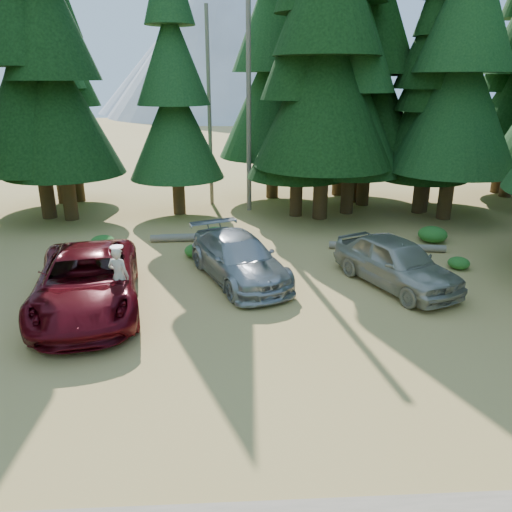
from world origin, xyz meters
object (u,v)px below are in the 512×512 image
object	(u,v)px
log_left	(202,238)
silver_minivan_right	(396,262)
red_pickup	(87,281)
silver_minivan_center	(239,258)
frisbee_player	(119,276)
log_mid	(195,236)
log_right	(387,247)

from	to	relation	value
log_left	silver_minivan_right	bearing A→B (deg)	-38.43
red_pickup	silver_minivan_center	distance (m)	5.02
log_left	frisbee_player	bearing A→B (deg)	-106.14
red_pickup	frisbee_player	world-z (taller)	frisbee_player
log_mid	log_right	size ratio (longest dim) A/B	0.65
red_pickup	log_right	bearing A→B (deg)	14.14
silver_minivan_right	log_right	size ratio (longest dim) A/B	1.05
log_right	red_pickup	bearing A→B (deg)	-145.64
log_left	log_mid	bearing A→B (deg)	132.39
silver_minivan_center	silver_minivan_right	xyz separation A→B (m)	(5.20, -0.80, 0.06)
red_pickup	silver_minivan_right	world-z (taller)	red_pickup
frisbee_player	log_right	size ratio (longest dim) A/B	0.38
frisbee_player	log_mid	world-z (taller)	frisbee_player
log_mid	silver_minivan_center	bearing A→B (deg)	-71.17
log_mid	log_right	world-z (taller)	log_right
silver_minivan_center	silver_minivan_right	bearing A→B (deg)	-30.59
log_right	silver_minivan_right	bearing A→B (deg)	-93.37
silver_minivan_right	frisbee_player	distance (m)	8.87
silver_minivan_center	log_mid	size ratio (longest dim) A/B	1.76
silver_minivan_right	red_pickup	bearing A→B (deg)	163.20
frisbee_player	log_right	xyz separation A→B (m)	(9.47, 5.48, -1.15)
silver_minivan_center	silver_minivan_right	distance (m)	5.26
silver_minivan_right	log_mid	bearing A→B (deg)	117.56
log_left	log_mid	world-z (taller)	log_left
silver_minivan_right	frisbee_player	xyz separation A→B (m)	(-8.64, -1.93, 0.47)
frisbee_player	log_mid	xyz separation A→B (m)	(1.66, 7.40, -1.17)
log_mid	log_right	bearing A→B (deg)	-15.93
red_pickup	silver_minivan_right	bearing A→B (deg)	-2.88
silver_minivan_center	log_left	size ratio (longest dim) A/B	1.22
log_left	silver_minivan_center	bearing A→B (deg)	-71.83
red_pickup	silver_minivan_center	size ratio (longest dim) A/B	1.20
silver_minivan_center	frisbee_player	size ratio (longest dim) A/B	3.07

